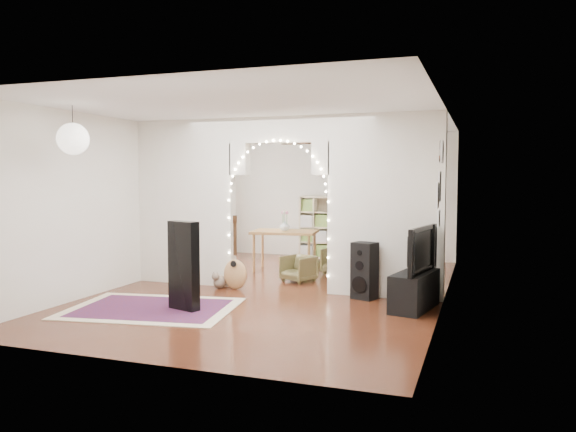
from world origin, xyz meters
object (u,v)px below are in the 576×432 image
(bookcase, at_px, (330,227))
(dining_table, at_px, (285,234))
(media_console, at_px, (414,291))
(acoustic_guitar, at_px, (235,262))
(floor_speaker, at_px, (364,271))
(dining_chair_right, at_px, (298,269))
(dining_chair_left, at_px, (339,261))

(bookcase, bearing_deg, dining_table, -95.51)
(media_console, xyz_separation_m, dining_table, (-2.69, 2.40, 0.43))
(acoustic_guitar, bearing_deg, media_console, -2.02)
(acoustic_guitar, distance_m, media_console, 2.85)
(floor_speaker, distance_m, dining_chair_right, 1.64)
(media_console, xyz_separation_m, bookcase, (-2.29, 4.17, 0.43))
(bookcase, xyz_separation_m, dining_table, (-0.41, -1.76, 0.00))
(media_console, distance_m, bookcase, 4.77)
(dining_chair_left, bearing_deg, floor_speaker, -46.78)
(dining_table, relative_size, dining_chair_left, 2.47)
(dining_chair_left, distance_m, dining_chair_right, 1.07)
(acoustic_guitar, relative_size, dining_chair_right, 2.02)
(floor_speaker, height_order, dining_chair_right, floor_speaker)
(media_console, height_order, dining_chair_right, media_console)
(media_console, distance_m, dining_chair_left, 2.83)
(dining_chair_right, bearing_deg, dining_table, 144.86)
(floor_speaker, relative_size, media_console, 0.83)
(acoustic_guitar, bearing_deg, dining_chair_left, 64.23)
(floor_speaker, bearing_deg, bookcase, 131.52)
(dining_chair_right, bearing_deg, bookcase, 118.48)
(dining_table, height_order, dining_chair_left, dining_table)
(floor_speaker, bearing_deg, dining_chair_right, 163.68)
(media_console, bearing_deg, dining_table, 149.94)
(floor_speaker, height_order, media_console, floor_speaker)
(media_console, xyz_separation_m, dining_chair_left, (-1.61, 2.33, -0.01))
(acoustic_guitar, distance_m, dining_chair_left, 2.27)
(floor_speaker, xyz_separation_m, dining_table, (-1.93, 1.99, 0.27))
(dining_chair_left, bearing_deg, dining_table, -164.65)
(acoustic_guitar, relative_size, floor_speaker, 1.20)
(acoustic_guitar, height_order, dining_chair_left, acoustic_guitar)
(dining_table, bearing_deg, acoustic_guitar, -100.77)
(floor_speaker, distance_m, bookcase, 4.06)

